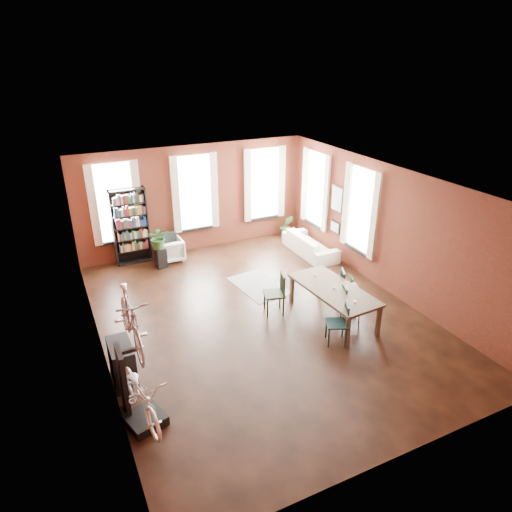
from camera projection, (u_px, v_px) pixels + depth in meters
room at (259, 221)px, 10.33m from camera, size 9.00×9.04×3.22m
dining_table at (333, 303)px, 10.43m from camera, size 1.18×2.31×0.76m
dining_chair_a at (337, 323)px, 9.50m from camera, size 0.57×0.57×0.94m
dining_chair_b at (274, 294)px, 10.58m from camera, size 0.57×0.57×1.00m
dining_chair_c at (351, 303)px, 10.32m from camera, size 0.52×0.52×0.87m
dining_chair_d at (349, 287)px, 10.99m from camera, size 0.54×0.54×0.89m
bookshelf at (130, 227)px, 12.90m from camera, size 1.00×0.32×2.20m
white_armchair at (170, 249)px, 13.32m from camera, size 0.71×0.66×0.72m
cream_sofa at (310, 241)px, 13.73m from camera, size 0.61×2.08×0.81m
striped_rug at (259, 286)px, 12.00m from camera, size 1.24×1.78×0.01m
bike_trainer at (145, 420)px, 7.55m from camera, size 0.72×0.72×0.17m
bike_wall_rack at (123, 383)px, 7.53m from camera, size 0.16×0.60×1.30m
console_table at (122, 363)px, 8.42m from camera, size 0.40×0.80×0.80m
plant_stand at (161, 258)px, 12.91m from camera, size 0.34×0.34×0.57m
plant_by_sofa at (287, 232)px, 15.06m from camera, size 0.66×0.86×0.34m
plant_small at (351, 286)px, 11.80m from camera, size 0.46×0.48×0.16m
bicycle_floor at (138, 375)px, 7.17m from camera, size 0.69×0.95×1.69m
bicycle_hung at (128, 302)px, 7.01m from camera, size 0.47×1.00×1.66m
plant_on_stand at (159, 240)px, 12.70m from camera, size 0.75×0.79×0.52m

